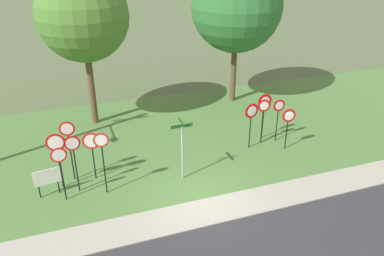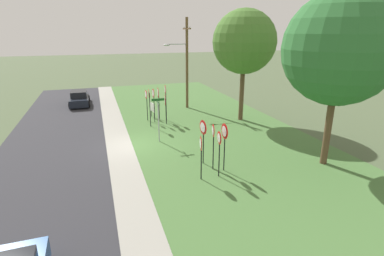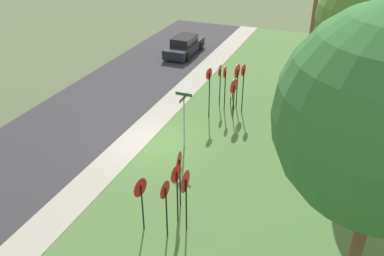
% 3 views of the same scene
% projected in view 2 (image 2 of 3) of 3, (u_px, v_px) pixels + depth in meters
% --- Properties ---
extents(ground_plane, '(160.00, 160.00, 0.00)m').
position_uv_depth(ground_plane, '(133.00, 146.00, 19.14)').
color(ground_plane, '#4C5B3D').
extents(road_asphalt, '(44.00, 6.40, 0.01)m').
position_uv_depth(road_asphalt, '(50.00, 155.00, 17.75)').
color(road_asphalt, '#2D2D33').
rests_on(road_asphalt, ground_plane).
extents(sidewalk_strip, '(44.00, 1.60, 0.06)m').
position_uv_depth(sidewalk_strip, '(120.00, 147.00, 18.90)').
color(sidewalk_strip, '#99968C').
rests_on(sidewalk_strip, ground_plane).
extents(grass_median, '(44.00, 12.00, 0.04)m').
position_uv_depth(grass_median, '(220.00, 136.00, 20.88)').
color(grass_median, '#477038').
rests_on(grass_median, ground_plane).
extents(stop_sign_near_left, '(0.65, 0.10, 2.65)m').
position_uv_depth(stop_sign_near_left, '(154.00, 98.00, 23.49)').
color(stop_sign_near_left, black).
rests_on(stop_sign_near_left, grass_median).
extents(stop_sign_near_right, '(0.77, 0.17, 2.31)m').
position_uv_depth(stop_sign_near_right, '(165.00, 103.00, 23.07)').
color(stop_sign_near_right, black).
rests_on(stop_sign_near_right, grass_median).
extents(stop_sign_far_left, '(0.65, 0.11, 2.47)m').
position_uv_depth(stop_sign_far_left, '(146.00, 99.00, 23.91)').
color(stop_sign_far_left, black).
rests_on(stop_sign_far_left, grass_median).
extents(stop_sign_far_center, '(0.79, 0.12, 2.61)m').
position_uv_depth(stop_sign_far_center, '(158.00, 96.00, 24.22)').
color(stop_sign_far_center, black).
rests_on(stop_sign_far_center, grass_median).
extents(stop_sign_far_right, '(0.66, 0.11, 2.87)m').
position_uv_depth(stop_sign_far_right, '(166.00, 95.00, 23.85)').
color(stop_sign_far_right, black).
rests_on(stop_sign_far_right, grass_median).
extents(stop_sign_center_tall, '(0.62, 0.13, 2.85)m').
position_uv_depth(stop_sign_center_tall, '(149.00, 100.00, 22.31)').
color(stop_sign_center_tall, black).
rests_on(stop_sign_center_tall, grass_median).
extents(yield_sign_near_left, '(0.70, 0.17, 2.23)m').
position_uv_depth(yield_sign_near_left, '(201.00, 148.00, 14.31)').
color(yield_sign_near_left, black).
rests_on(yield_sign_near_left, grass_median).
extents(yield_sign_near_right, '(0.65, 0.11, 2.37)m').
position_uv_depth(yield_sign_near_right, '(219.00, 144.00, 14.56)').
color(yield_sign_near_right, black).
rests_on(yield_sign_near_right, grass_median).
extents(yield_sign_far_left, '(0.67, 0.16, 2.48)m').
position_uv_depth(yield_sign_far_left, '(213.00, 136.00, 15.33)').
color(yield_sign_far_left, black).
rests_on(yield_sign_far_left, grass_median).
extents(yield_sign_far_right, '(0.78, 0.14, 2.47)m').
position_uv_depth(yield_sign_far_right, '(203.00, 131.00, 16.00)').
color(yield_sign_far_right, black).
rests_on(yield_sign_far_right, grass_median).
extents(yield_sign_center, '(0.81, 0.10, 2.56)m').
position_uv_depth(yield_sign_center, '(224.00, 136.00, 15.15)').
color(yield_sign_center, black).
rests_on(yield_sign_center, grass_median).
extents(street_name_post, '(0.96, 0.82, 2.87)m').
position_uv_depth(street_name_post, '(158.00, 116.00, 19.34)').
color(street_name_post, '#9EA0A8').
rests_on(street_name_post, grass_median).
extents(utility_pole, '(2.10, 2.26, 8.06)m').
position_uv_depth(utility_pole, '(185.00, 60.00, 27.17)').
color(utility_pole, brown).
rests_on(utility_pole, grass_median).
extents(notice_board, '(1.09, 0.18, 1.25)m').
position_uv_depth(notice_board, '(153.00, 108.00, 24.93)').
color(notice_board, black).
rests_on(notice_board, grass_median).
extents(oak_tree_left, '(4.86, 4.86, 8.56)m').
position_uv_depth(oak_tree_left, '(244.00, 42.00, 22.84)').
color(oak_tree_left, brown).
rests_on(oak_tree_left, grass_median).
extents(oak_tree_right, '(5.58, 5.58, 8.88)m').
position_uv_depth(oak_tree_right, '(340.00, 49.00, 14.75)').
color(oak_tree_right, brown).
rests_on(oak_tree_right, grass_median).
extents(parked_hatchback_near, '(4.39, 1.91, 1.39)m').
position_uv_depth(parked_hatchback_near, '(79.00, 98.00, 29.60)').
color(parked_hatchback_near, black).
rests_on(parked_hatchback_near, road_asphalt).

